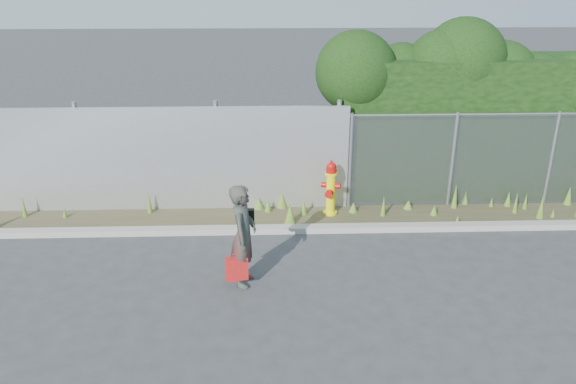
% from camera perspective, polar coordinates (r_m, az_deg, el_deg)
% --- Properties ---
extents(ground, '(80.00, 80.00, 0.00)m').
position_cam_1_polar(ground, '(9.35, 2.16, -8.91)').
color(ground, '#363638').
rests_on(ground, ground).
extents(curb, '(16.00, 0.22, 0.12)m').
position_cam_1_polar(curb, '(10.90, 1.51, -3.77)').
color(curb, gray).
rests_on(curb, ground).
extents(weed_strip, '(16.00, 1.29, 0.54)m').
position_cam_1_polar(weed_strip, '(11.59, 5.81, -2.00)').
color(weed_strip, '#423C26').
rests_on(weed_strip, ground).
extents(corrugated_fence, '(8.50, 0.21, 2.30)m').
position_cam_1_polar(corrugated_fence, '(11.90, -14.61, 3.18)').
color(corrugated_fence, '#B5B7BD').
rests_on(corrugated_fence, ground).
extents(chainlink_fence, '(6.50, 0.07, 2.05)m').
position_cam_1_polar(chainlink_fence, '(12.61, 20.91, 3.12)').
color(chainlink_fence, gray).
rests_on(chainlink_fence, ground).
extents(hedge, '(7.84, 1.96, 3.83)m').
position_cam_1_polar(hedge, '(13.23, 19.86, 8.58)').
color(hedge, black).
rests_on(hedge, ground).
extents(fire_hydrant, '(0.40, 0.35, 1.18)m').
position_cam_1_polar(fire_hydrant, '(11.47, 4.37, 0.31)').
color(fire_hydrant, yellow).
rests_on(fire_hydrant, ground).
extents(woman, '(0.51, 0.68, 1.70)m').
position_cam_1_polar(woman, '(8.90, -4.55, -4.43)').
color(woman, '#0E5B49').
rests_on(woman, ground).
extents(red_tote_bag, '(0.35, 0.13, 0.46)m').
position_cam_1_polar(red_tote_bag, '(8.96, -5.23, -7.75)').
color(red_tote_bag, '#A12409').
extents(black_shoulder_bag, '(0.25, 0.10, 0.19)m').
position_cam_1_polar(black_shoulder_bag, '(9.01, -4.24, -2.36)').
color(black_shoulder_bag, black).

